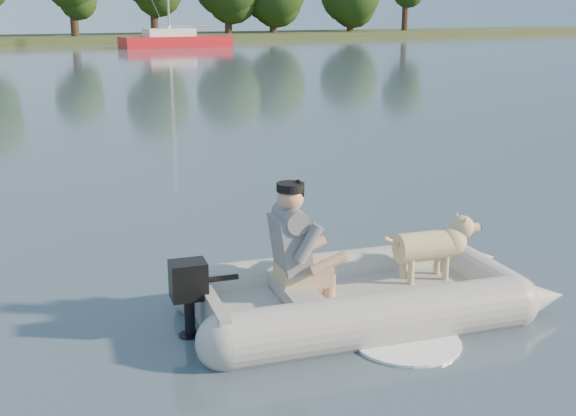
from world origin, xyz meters
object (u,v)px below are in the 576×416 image
dog (425,251)px  dinghy (366,252)px  man (293,239)px  sailboat (175,41)px

dog → dinghy: bearing=-175.4°
dinghy → dog: bearing=4.6°
man → dinghy: bearing=-4.2°
man → sailboat: (16.64, 48.80, -0.28)m
man → sailboat: bearing=81.7°
dinghy → man: (-0.69, 0.18, 0.19)m
dinghy → man: 0.74m
dinghy → dog: 0.67m
dinghy → dog: dinghy is taller
man → dog: man is taller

